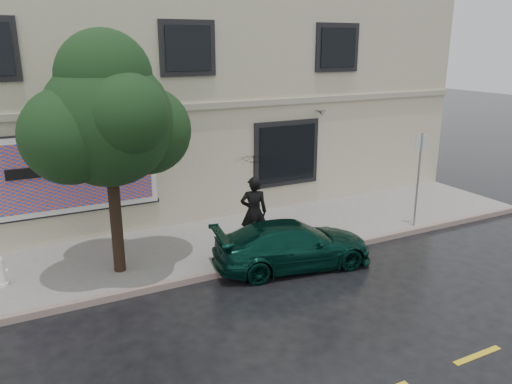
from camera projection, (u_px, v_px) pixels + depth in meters
name	position (u px, v px, depth m)	size (l,w,h in m)	color
ground	(274.00, 298.00, 10.88)	(90.00, 90.00, 0.00)	black
sidewalk	(216.00, 243.00, 13.63)	(20.00, 3.50, 0.15)	#9D9894
curb	(244.00, 268.00, 12.14)	(20.00, 0.18, 0.16)	gray
building	(151.00, 97.00, 17.56)	(20.00, 8.12, 7.00)	beige
billboard	(77.00, 173.00, 13.10)	(4.30, 0.16, 2.20)	white
car	(293.00, 245.00, 12.27)	(1.74, 3.94, 1.15)	#072D24
pedestrian	(254.00, 212.00, 12.96)	(0.70, 0.46, 1.92)	black
umbrella	(254.00, 161.00, 12.57)	(1.08, 1.08, 0.80)	black
street_tree	(108.00, 123.00, 10.85)	(2.86, 2.86, 4.97)	black
fire_hydrant	(1.00, 272.00, 11.01)	(0.28, 0.27, 0.69)	white
sign_pole	(419.00, 172.00, 14.30)	(0.33, 0.13, 2.76)	#969A9E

